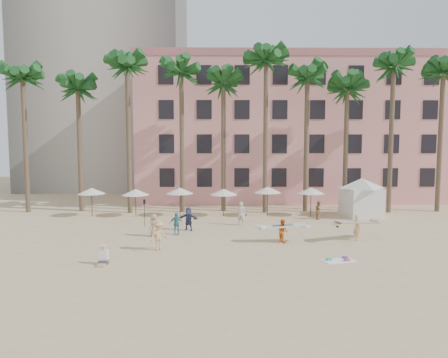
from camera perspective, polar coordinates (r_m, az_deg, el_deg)
ground at (r=24.50m, az=2.61°, el=-10.62°), size 120.00×120.00×0.00m
pink_hotel at (r=50.26m, az=9.03°, el=6.58°), size 35.00×14.00×16.00m
grey_tower at (r=66.36m, az=-16.20°, el=20.96°), size 22.00×18.00×50.00m
palm_row at (r=39.11m, az=2.19°, el=14.41°), size 44.40×5.40×16.30m
umbrella_row at (r=36.34m, az=-3.20°, el=-1.72°), size 22.50×2.70×2.73m
cabana at (r=38.31m, az=19.02°, el=-2.04°), size 5.12×5.12×3.50m
beach_towel at (r=24.04m, az=16.14°, el=-11.05°), size 2.00×1.43×0.14m
carrier_yellow at (r=29.08m, az=18.47°, el=-6.30°), size 3.46×2.14×1.79m
carrier_white at (r=27.29m, az=8.38°, el=-7.17°), size 3.10×0.94×1.58m
beachgoers at (r=29.57m, az=-3.00°, el=-6.14°), size 14.27×11.28×1.92m
paddle at (r=32.36m, az=-11.29°, el=-4.30°), size 0.18×0.04×2.23m
seated_man at (r=23.26m, az=-16.86°, el=-10.75°), size 0.47×0.82×1.07m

